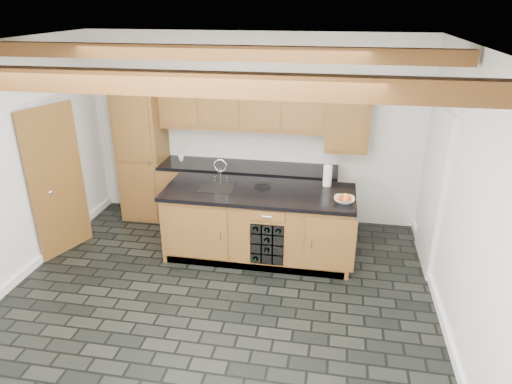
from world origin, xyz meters
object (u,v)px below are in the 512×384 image
paper_towel (327,176)px  island (259,223)px  kitchen_scale (262,184)px  fruit_bowl (344,200)px

paper_towel → island: bearing=-158.1°
island → kitchen_scale: (0.01, 0.17, 0.49)m
fruit_bowl → kitchen_scale: bearing=162.4°
island → paper_towel: bearing=21.9°
fruit_bowl → paper_towel: size_ratio=0.91×
kitchen_scale → fruit_bowl: fruit_bowl is taller
island → fruit_bowl: fruit_bowl is taller
fruit_bowl → paper_towel: (-0.22, 0.51, 0.11)m
kitchen_scale → paper_towel: size_ratio=0.67×
fruit_bowl → paper_towel: paper_towel is taller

